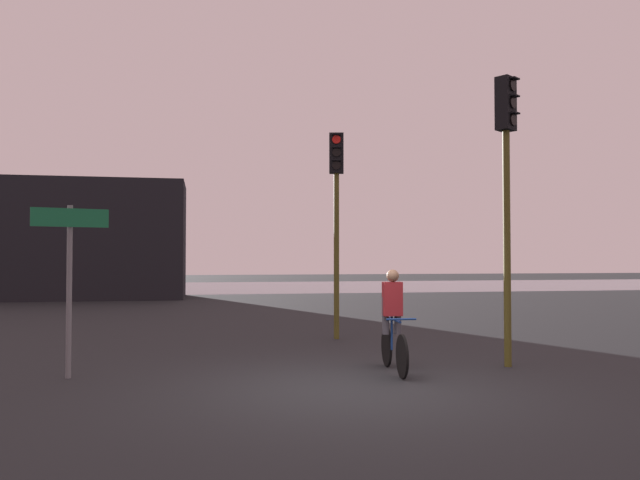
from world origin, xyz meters
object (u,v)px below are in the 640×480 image
(traffic_light_center, at_px, (336,196))
(cyclist, at_px, (393,320))
(traffic_light_near_right, at_px, (507,166))
(direction_sign_post, at_px, (70,265))
(distant_building, at_px, (44,240))

(traffic_light_center, bearing_deg, cyclist, 102.78)
(traffic_light_near_right, distance_m, direction_sign_post, 7.17)
(traffic_light_center, bearing_deg, distant_building, -45.60)
(distant_building, xyz_separation_m, cyclist, (9.92, -19.73, -1.79))
(cyclist, bearing_deg, distant_building, -59.35)
(traffic_light_near_right, bearing_deg, distant_building, -93.06)
(traffic_light_center, relative_size, direction_sign_post, 1.77)
(direction_sign_post, relative_size, cyclist, 1.52)
(direction_sign_post, bearing_deg, cyclist, 159.90)
(direction_sign_post, bearing_deg, traffic_light_center, -158.84)
(distant_building, xyz_separation_m, direction_sign_post, (4.97, -19.38, -0.92))
(distant_building, height_order, traffic_light_near_right, distant_building)
(traffic_light_near_right, relative_size, cyclist, 2.84)
(traffic_light_center, xyz_separation_m, direction_sign_post, (-4.91, -3.73, -1.50))
(distant_building, bearing_deg, cyclist, -63.31)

